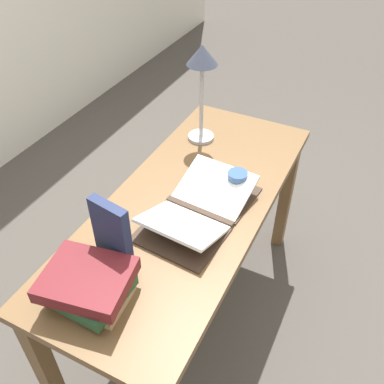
# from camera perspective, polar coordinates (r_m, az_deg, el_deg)

# --- Properties ---
(ground_plane) EXTENTS (12.00, 12.00, 0.00)m
(ground_plane) POSITION_cam_1_polar(r_m,az_deg,el_deg) (2.29, -0.32, -15.73)
(ground_plane) COLOR #47423D
(reading_desk) EXTENTS (1.46, 0.60, 0.77)m
(reading_desk) POSITION_cam_1_polar(r_m,az_deg,el_deg) (1.78, -0.40, -4.02)
(reading_desk) COLOR brown
(reading_desk) RESTS_ON ground_plane
(open_book) EXTENTS (0.54, 0.34, 0.09)m
(open_book) POSITION_cam_1_polar(r_m,az_deg,el_deg) (1.63, 1.00, -2.21)
(open_book) COLOR #38281E
(open_book) RESTS_ON reading_desk
(book_stack_tall) EXTENTS (0.26, 0.30, 0.12)m
(book_stack_tall) POSITION_cam_1_polar(r_m,az_deg,el_deg) (1.38, -13.64, -11.98)
(book_stack_tall) COLOR tan
(book_stack_tall) RESTS_ON reading_desk
(book_standing_upright) EXTENTS (0.06, 0.15, 0.28)m
(book_standing_upright) POSITION_cam_1_polar(r_m,az_deg,el_deg) (1.40, -10.57, -5.88)
(book_standing_upright) COLOR #1E284C
(book_standing_upright) RESTS_ON reading_desk
(reading_lamp) EXTENTS (0.14, 0.14, 0.46)m
(reading_lamp) POSITION_cam_1_polar(r_m,az_deg,el_deg) (1.90, 1.35, 16.03)
(reading_lamp) COLOR #ADADB2
(reading_lamp) RESTS_ON reading_desk
(coffee_mug) EXTENTS (0.08, 0.11, 0.09)m
(coffee_mug) POSITION_cam_1_polar(r_m,az_deg,el_deg) (1.73, 5.96, 1.36)
(coffee_mug) COLOR #335184
(coffee_mug) RESTS_ON reading_desk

